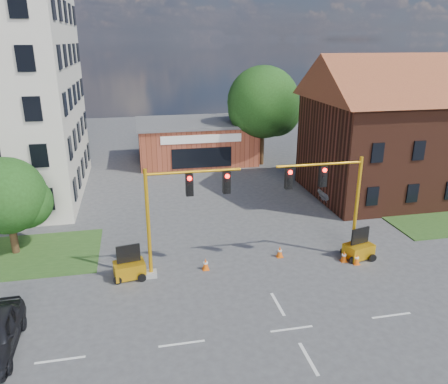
# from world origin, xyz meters

# --- Properties ---
(ground) EXTENTS (120.00, 120.00, 0.00)m
(ground) POSITION_xyz_m (0.00, 0.00, 0.00)
(ground) COLOR #404043
(ground) RESTS_ON ground
(lane_markings) EXTENTS (60.00, 36.00, 0.01)m
(lane_markings) POSITION_xyz_m (0.00, -3.00, 0.01)
(lane_markings) COLOR silver
(lane_markings) RESTS_ON ground
(brick_shop) EXTENTS (12.40, 8.40, 4.30)m
(brick_shop) POSITION_xyz_m (0.00, 29.98, 2.16)
(brick_shop) COLOR brown
(brick_shop) RESTS_ON ground
(townhouse_row) EXTENTS (21.00, 11.00, 11.50)m
(townhouse_row) POSITION_xyz_m (18.00, 16.00, 5.93)
(townhouse_row) COLOR #431F14
(townhouse_row) RESTS_ON ground
(tree_large) EXTENTS (7.60, 7.24, 10.07)m
(tree_large) POSITION_xyz_m (6.87, 27.08, 6.17)
(tree_large) COLOR #322012
(tree_large) RESTS_ON ground
(tree_nw_front) EXTENTS (4.78, 4.55, 6.03)m
(tree_nw_front) POSITION_xyz_m (-13.77, 10.58, 3.60)
(tree_nw_front) COLOR #322012
(tree_nw_front) RESTS_ON ground
(signal_mast_west) EXTENTS (5.30, 0.60, 6.20)m
(signal_mast_west) POSITION_xyz_m (-4.36, 6.00, 3.92)
(signal_mast_west) COLOR gray
(signal_mast_west) RESTS_ON ground
(signal_mast_east) EXTENTS (5.30, 0.60, 6.20)m
(signal_mast_east) POSITION_xyz_m (4.36, 6.00, 3.92)
(signal_mast_east) COLOR gray
(signal_mast_east) RESTS_ON ground
(trailer_west) EXTENTS (1.80, 1.35, 1.87)m
(trailer_west) POSITION_xyz_m (-7.16, 6.13, 0.59)
(trailer_west) COLOR orange
(trailer_west) RESTS_ON ground
(trailer_east) EXTENTS (1.86, 1.47, 1.86)m
(trailer_east) POSITION_xyz_m (6.26, 5.67, 0.58)
(trailer_east) COLOR orange
(trailer_east) RESTS_ON ground
(cone_a) EXTENTS (0.40, 0.40, 0.70)m
(cone_a) POSITION_xyz_m (-2.93, 6.15, 0.34)
(cone_a) COLOR #DC540B
(cone_a) RESTS_ON ground
(cone_b) EXTENTS (0.40, 0.40, 0.70)m
(cone_b) POSITION_xyz_m (1.70, 6.76, 0.34)
(cone_b) COLOR #DC540B
(cone_b) RESTS_ON ground
(cone_c) EXTENTS (0.40, 0.40, 0.70)m
(cone_c) POSITION_xyz_m (5.79, 5.00, 0.34)
(cone_c) COLOR #DC540B
(cone_c) RESTS_ON ground
(cone_d) EXTENTS (0.40, 0.40, 0.70)m
(cone_d) POSITION_xyz_m (5.22, 5.44, 0.34)
(cone_d) COLOR #DC540B
(cone_d) RESTS_ON ground
(pickup_white) EXTENTS (5.24, 2.42, 1.45)m
(pickup_white) POSITION_xyz_m (10.51, 14.79, 0.73)
(pickup_white) COLOR white
(pickup_white) RESTS_ON ground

